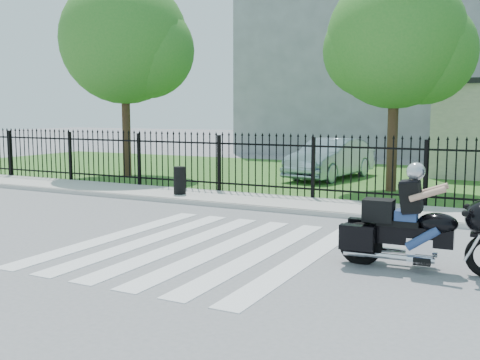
% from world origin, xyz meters
% --- Properties ---
extents(ground, '(120.00, 120.00, 0.00)m').
position_xyz_m(ground, '(0.00, 0.00, 0.00)').
color(ground, slate).
rests_on(ground, ground).
extents(crosswalk, '(5.00, 5.50, 0.01)m').
position_xyz_m(crosswalk, '(0.00, 0.00, 0.01)').
color(crosswalk, silver).
rests_on(crosswalk, ground).
extents(sidewalk, '(40.00, 2.00, 0.12)m').
position_xyz_m(sidewalk, '(0.00, 5.00, 0.06)').
color(sidewalk, '#ADAAA3').
rests_on(sidewalk, ground).
extents(curb, '(40.00, 0.12, 0.12)m').
position_xyz_m(curb, '(0.00, 4.00, 0.06)').
color(curb, '#ADAAA3').
rests_on(curb, ground).
extents(grass_strip, '(40.00, 12.00, 0.02)m').
position_xyz_m(grass_strip, '(0.00, 12.00, 0.01)').
color(grass_strip, '#2C5F20').
rests_on(grass_strip, ground).
extents(iron_fence, '(26.00, 0.04, 1.80)m').
position_xyz_m(iron_fence, '(0.00, 6.00, 0.90)').
color(iron_fence, black).
rests_on(iron_fence, ground).
extents(tree_left, '(4.80, 4.80, 7.58)m').
position_xyz_m(tree_left, '(-8.50, 8.50, 5.17)').
color(tree_left, '#382316').
rests_on(tree_left, ground).
extents(tree_mid, '(4.20, 4.20, 6.78)m').
position_xyz_m(tree_mid, '(1.50, 9.00, 4.67)').
color(tree_mid, '#382316').
rests_on(tree_mid, ground).
extents(building_tall, '(15.00, 10.00, 12.00)m').
position_xyz_m(building_tall, '(-3.00, 26.00, 6.00)').
color(building_tall, '#999CA2').
rests_on(building_tall, ground).
extents(motorcycle_rider, '(2.64, 0.86, 1.75)m').
position_xyz_m(motorcycle_rider, '(3.80, 0.30, 0.72)').
color(motorcycle_rider, black).
rests_on(motorcycle_rider, ground).
extents(parked_car, '(2.29, 4.71, 1.49)m').
position_xyz_m(parked_car, '(-1.24, 11.29, 0.76)').
color(parked_car, '#8FA8B4').
rests_on(parked_car, grass_strip).
extents(litter_bin, '(0.46, 0.46, 0.80)m').
position_xyz_m(litter_bin, '(-3.64, 4.81, 0.52)').
color(litter_bin, black).
rests_on(litter_bin, sidewalk).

